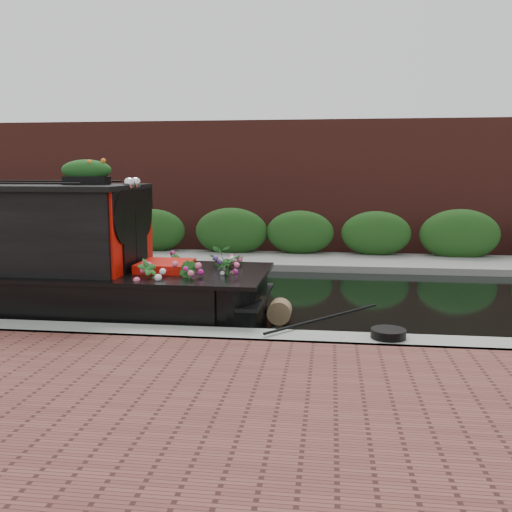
# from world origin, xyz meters

# --- Properties ---
(ground) EXTENTS (80.00, 80.00, 0.00)m
(ground) POSITION_xyz_m (0.00, 0.00, 0.00)
(ground) COLOR black
(ground) RESTS_ON ground
(near_bank_coping) EXTENTS (40.00, 0.60, 0.50)m
(near_bank_coping) POSITION_xyz_m (0.00, -3.30, 0.00)
(near_bank_coping) COLOR gray
(near_bank_coping) RESTS_ON ground
(far_bank_path) EXTENTS (40.00, 2.40, 0.34)m
(far_bank_path) POSITION_xyz_m (0.00, 4.20, 0.00)
(far_bank_path) COLOR slate
(far_bank_path) RESTS_ON ground
(far_hedge) EXTENTS (40.00, 1.10, 2.80)m
(far_hedge) POSITION_xyz_m (0.00, 5.10, 0.00)
(far_hedge) COLOR #1E4617
(far_hedge) RESTS_ON ground
(far_brick_wall) EXTENTS (40.00, 1.00, 8.00)m
(far_brick_wall) POSITION_xyz_m (0.00, 7.20, 0.00)
(far_brick_wall) COLOR #5D261F
(far_brick_wall) RESTS_ON ground
(rope_fender) EXTENTS (0.38, 0.37, 0.38)m
(rope_fender) POSITION_xyz_m (2.17, -1.75, 0.19)
(rope_fender) COLOR brown
(rope_fender) RESTS_ON ground
(coiled_mooring_rope) EXTENTS (0.48, 0.48, 0.12)m
(coiled_mooring_rope) POSITION_xyz_m (3.78, -3.23, 0.31)
(coiled_mooring_rope) COLOR black
(coiled_mooring_rope) RESTS_ON near_bank_coping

